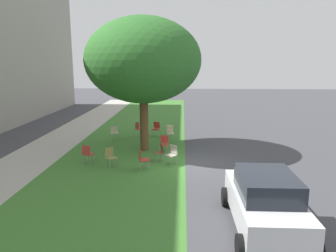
% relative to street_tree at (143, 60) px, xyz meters
% --- Properties ---
extents(ground, '(80.00, 80.00, 0.00)m').
position_rel_street_tree_xyz_m(ground, '(-2.29, -2.32, -4.60)').
color(ground, '#424247').
extents(grass_verge, '(48.00, 6.00, 0.01)m').
position_rel_street_tree_xyz_m(grass_verge, '(-2.29, 0.88, -4.60)').
color(grass_verge, '#3D752D').
rests_on(grass_verge, ground).
extents(sidewalk_strip, '(48.00, 2.80, 0.01)m').
position_rel_street_tree_xyz_m(sidewalk_strip, '(-2.29, 5.28, -4.60)').
color(sidewalk_strip, '#ADA89E').
rests_on(sidewalk_strip, ground).
extents(street_tree, '(5.77, 5.77, 6.75)m').
position_rel_street_tree_xyz_m(street_tree, '(0.00, 0.00, 0.00)').
color(street_tree, brown).
rests_on(street_tree, ground).
extents(chair_0, '(0.53, 0.52, 0.88)m').
position_rel_street_tree_xyz_m(chair_0, '(-2.39, 2.29, -4.08)').
color(chair_0, '#B7332D').
rests_on(chair_0, ground).
extents(chair_1, '(0.59, 0.59, 0.88)m').
position_rel_street_tree_xyz_m(chair_1, '(-2.79, 1.16, -4.08)').
color(chair_1, olive).
rests_on(chair_1, ground).
extents(chair_2, '(0.52, 0.52, 0.88)m').
position_rel_street_tree_xyz_m(chair_2, '(3.17, -0.35, -4.08)').
color(chair_2, '#B7332D').
rests_on(chair_2, ground).
extents(chair_3, '(0.58, 0.59, 0.88)m').
position_rel_street_tree_xyz_m(chair_3, '(3.09, 0.72, -4.08)').
color(chair_3, '#B7332D').
rests_on(chair_3, ground).
extents(chair_4, '(0.53, 0.54, 0.88)m').
position_rel_street_tree_xyz_m(chair_4, '(-1.94, -0.96, -4.08)').
color(chair_4, brown).
rests_on(chair_4, ground).
extents(chair_5, '(0.59, 0.59, 0.88)m').
position_rel_street_tree_xyz_m(chair_5, '(-2.30, -1.52, -4.08)').
color(chair_5, '#ADA393').
rests_on(chair_5, ground).
extents(chair_6, '(0.50, 0.51, 0.88)m').
position_rel_street_tree_xyz_m(chair_6, '(-3.09, -0.29, -4.08)').
color(chair_6, '#B7332D').
rests_on(chair_6, ground).
extents(chair_7, '(0.48, 0.47, 0.88)m').
position_rel_street_tree_xyz_m(chair_7, '(-0.44, -1.05, -4.08)').
color(chair_7, '#B7332D').
rests_on(chair_7, ground).
extents(chair_8, '(0.49, 0.49, 0.88)m').
position_rel_street_tree_xyz_m(chair_8, '(2.08, -1.26, -4.08)').
color(chair_8, beige).
rests_on(chair_8, ground).
extents(chair_9, '(0.46, 0.46, 0.88)m').
position_rel_street_tree_xyz_m(chair_9, '(1.96, 2.00, -4.08)').
color(chair_9, beige).
rests_on(chair_9, ground).
extents(parked_car, '(3.70, 1.92, 1.65)m').
position_rel_street_tree_xyz_m(parked_car, '(-7.81, -4.23, -3.76)').
color(parked_car, silver).
rests_on(parked_car, ground).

